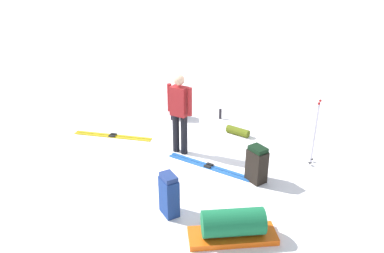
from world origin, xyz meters
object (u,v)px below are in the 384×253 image
at_px(backpack_large_dark, 257,164).
at_px(backpack_bright, 169,195).
at_px(gear_sled, 233,226).
at_px(ski_pair_far, 113,136).
at_px(skier_standing, 180,110).
at_px(ski_poles_planted_near, 315,130).
at_px(ski_pair_near, 209,166).
at_px(sleeping_mat_rolled, 238,131).
at_px(backpack_small_spare, 175,108).
at_px(thermos_bottle, 220,114).

xyz_separation_m(backpack_large_dark, backpack_bright, (1.76, -0.48, 0.01)).
bearing_deg(gear_sled, ski_pair_far, -102.07).
bearing_deg(skier_standing, gear_sled, 60.16).
distance_m(backpack_large_dark, backpack_bright, 1.82).
height_order(ski_pair_far, ski_poles_planted_near, ski_poles_planted_near).
bearing_deg(ski_poles_planted_near, ski_pair_near, -43.72).
bearing_deg(sleeping_mat_rolled, skier_standing, -14.92).
distance_m(backpack_small_spare, gear_sled, 4.63).
bearing_deg(gear_sled, backpack_large_dark, -157.91).
distance_m(skier_standing, backpack_small_spare, 1.98).
bearing_deg(ski_pair_far, backpack_small_spare, 171.06).
bearing_deg(backpack_small_spare, thermos_bottle, 128.57).
xyz_separation_m(backpack_large_dark, sleeping_mat_rolled, (-1.35, -1.40, -0.25)).
height_order(ski_pair_far, backpack_large_dark, backpack_large_dark).
xyz_separation_m(backpack_small_spare, sleeping_mat_rolled, (-0.26, 1.78, -0.17)).
relative_size(ski_pair_far, backpack_large_dark, 2.40).
bearing_deg(gear_sled, backpack_bright, -78.88).
relative_size(skier_standing, backpack_large_dark, 2.43).
relative_size(ski_pair_near, backpack_small_spare, 3.38).
bearing_deg(ski_pair_far, gear_sled, 77.93).
bearing_deg(thermos_bottle, skier_standing, 14.00).
distance_m(ski_pair_near, gear_sled, 2.07).
bearing_deg(sleeping_mat_rolled, gear_sled, 35.03).
distance_m(ski_pair_near, ski_poles_planted_near, 2.17).
xyz_separation_m(gear_sled, sleeping_mat_rolled, (-2.89, -2.02, -0.13)).
bearing_deg(ski_pair_near, sleeping_mat_rolled, -164.07).
relative_size(backpack_large_dark, thermos_bottle, 2.69).
height_order(ski_poles_planted_near, sleeping_mat_rolled, ski_poles_planted_near).
bearing_deg(thermos_bottle, backpack_large_dark, 51.67).
bearing_deg(skier_standing, ski_pair_far, -72.72).
relative_size(backpack_bright, sleeping_mat_rolled, 1.32).
height_order(ski_poles_planted_near, thermos_bottle, ski_poles_planted_near).
distance_m(ski_pair_far, ski_poles_planted_near, 4.43).
bearing_deg(backpack_bright, ski_pair_far, -110.07).
bearing_deg(thermos_bottle, backpack_small_spare, -51.43).
distance_m(ski_pair_far, sleeping_mat_rolled, 2.88).
bearing_deg(ski_pair_near, backpack_bright, 17.20).
bearing_deg(skier_standing, sleeping_mat_rolled, 165.08).
distance_m(backpack_small_spare, ski_poles_planted_near, 3.68).
height_order(ski_pair_near, gear_sled, gear_sled).
xyz_separation_m(ski_pair_near, backpack_small_spare, (-1.31, -2.23, 0.25)).
xyz_separation_m(skier_standing, backpack_bright, (1.61, 1.32, -0.60)).
height_order(skier_standing, gear_sled, skier_standing).
xyz_separation_m(backpack_small_spare, thermos_bottle, (-0.72, 0.90, -0.13)).
bearing_deg(backpack_small_spare, ski_pair_near, 59.64).
xyz_separation_m(backpack_small_spare, gear_sled, (2.63, 3.81, -0.04)).
height_order(backpack_bright, sleeping_mat_rolled, backpack_bright).
distance_m(skier_standing, thermos_bottle, 2.18).
bearing_deg(backpack_large_dark, backpack_small_spare, -108.94).
bearing_deg(ski_poles_planted_near, backpack_large_dark, -19.97).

